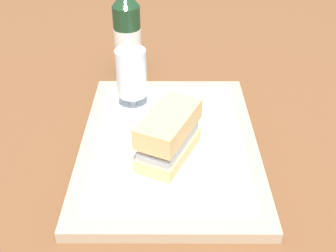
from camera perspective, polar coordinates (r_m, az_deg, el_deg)
ground_plane at (r=0.76m, az=0.00°, el=-3.10°), size 3.00×3.00×0.00m
tray at (r=0.75m, az=0.00°, el=-2.50°), size 0.44×0.32×0.02m
placemat at (r=0.74m, az=0.00°, el=-1.85°), size 0.38×0.27×0.00m
plate at (r=0.69m, az=0.02°, el=-4.59°), size 0.19×0.19×0.01m
sandwich at (r=0.66m, az=0.15°, el=-1.07°), size 0.14×0.11×0.08m
beer_glass at (r=0.80m, az=-5.30°, el=7.03°), size 0.06×0.06×0.12m
napkin_folded at (r=0.80m, az=3.18°, el=1.61°), size 0.09×0.07×0.01m
beer_bottle at (r=0.98m, az=-5.88°, el=13.08°), size 0.07×0.07×0.27m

